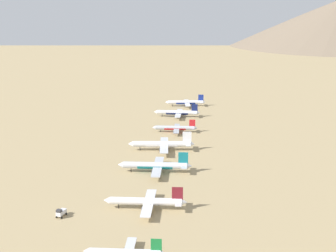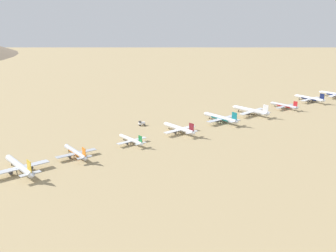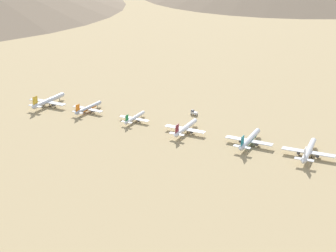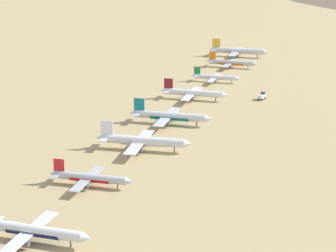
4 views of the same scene
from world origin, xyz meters
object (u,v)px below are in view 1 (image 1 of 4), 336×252
at_px(parked_jet_1, 177,113).
at_px(parked_jet_5, 147,202).
at_px(parked_jet_3, 162,144).
at_px(service_truck, 61,212).
at_px(parked_jet_2, 175,128).
at_px(parked_jet_0, 186,102).
at_px(parked_jet_4, 156,166).

height_order(parked_jet_1, parked_jet_5, parked_jet_5).
distance_m(parked_jet_3, parked_jet_5, 86.77).
bearing_deg(parked_jet_3, parked_jet_1, -103.68).
distance_m(parked_jet_1, service_truck, 190.53).
bearing_deg(service_truck, parked_jet_2, -116.95).
relative_size(parked_jet_3, parked_jet_5, 1.11).
height_order(parked_jet_0, service_truck, parked_jet_0).
height_order(parked_jet_1, parked_jet_4, parked_jet_4).
height_order(parked_jet_0, parked_jet_5, parked_jet_5).
distance_m(parked_jet_0, parked_jet_2, 86.93).
relative_size(parked_jet_0, parked_jet_2, 1.11).
bearing_deg(service_truck, parked_jet_3, -120.68).
bearing_deg(parked_jet_0, parked_jet_5, 76.74).
xyz_separation_m(parked_jet_1, service_truck, (73.81, 175.65, -1.46)).
distance_m(parked_jet_3, parked_jet_4, 39.48).
height_order(parked_jet_1, parked_jet_2, parked_jet_1).
bearing_deg(parked_jet_3, parked_jet_5, 79.46).
height_order(parked_jet_0, parked_jet_1, parked_jet_1).
xyz_separation_m(parked_jet_1, parked_jet_4, (28.76, 125.59, 0.31)).
distance_m(parked_jet_1, parked_jet_4, 128.84).
xyz_separation_m(parked_jet_2, parked_jet_4, (21.18, 80.21, 0.78)).
xyz_separation_m(parked_jet_0, parked_jet_5, (49.79, 211.28, 0.21)).
xyz_separation_m(parked_jet_0, parked_jet_1, (12.79, 39.13, 0.13)).
height_order(parked_jet_5, service_truck, parked_jet_5).
bearing_deg(parked_jet_0, parked_jet_4, 75.84).
bearing_deg(parked_jet_0, parked_jet_2, 76.45).
relative_size(parked_jet_4, service_truck, 7.00).
height_order(parked_jet_2, service_truck, parked_jet_2).
relative_size(parked_jet_2, parked_jet_5, 0.86).
xyz_separation_m(parked_jet_2, parked_jet_5, (29.43, 126.77, 0.55)).
xyz_separation_m(parked_jet_0, parked_jet_4, (41.54, 164.72, 0.44)).
xyz_separation_m(parked_jet_5, service_truck, (36.81, 3.49, -1.54)).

